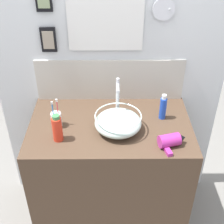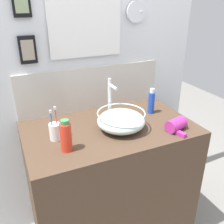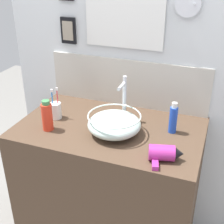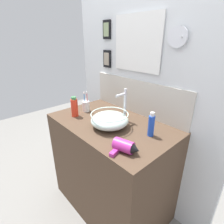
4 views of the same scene
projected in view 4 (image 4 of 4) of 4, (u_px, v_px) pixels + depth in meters
name	position (u px, v px, depth m)	size (l,w,h in m)	color
ground_plane	(111.00, 202.00, 1.82)	(6.00, 6.00, 0.00)	gray
vanity_counter	(111.00, 166.00, 1.64)	(1.06, 0.65, 0.92)	#4C3828
back_panel	(140.00, 80.00, 1.56)	(1.63, 0.09, 2.45)	silver
glass_bowl_sink	(110.00, 120.00, 1.36)	(0.30, 0.30, 0.12)	silver
faucet	(124.00, 103.00, 1.43)	(0.02, 0.12, 0.28)	silver
hair_drier	(125.00, 147.00, 1.07)	(0.18, 0.16, 0.08)	#B22D8C
toothbrush_cup	(86.00, 106.00, 1.67)	(0.07, 0.07, 0.20)	white
shampoo_bottle	(74.00, 107.00, 1.55)	(0.06, 0.06, 0.18)	red
spray_bottle	(151.00, 125.00, 1.23)	(0.04, 0.04, 0.18)	blue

